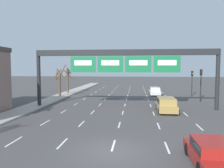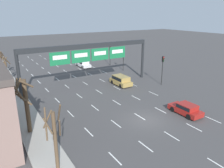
% 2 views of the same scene
% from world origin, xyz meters
% --- Properties ---
extents(ground_plane, '(220.00, 220.00, 0.00)m').
position_xyz_m(ground_plane, '(0.00, 0.00, 0.00)').
color(ground_plane, '#474444').
extents(sidewalk_left, '(2.80, 110.00, 0.15)m').
position_xyz_m(sidewalk_left, '(-11.30, 0.00, 0.07)').
color(sidewalk_left, '#A8A399').
rests_on(sidewalk_left, ground_plane).
extents(lane_dashes, '(13.32, 67.00, 0.01)m').
position_xyz_m(lane_dashes, '(0.00, 13.50, 0.00)').
color(lane_dashes, white).
rests_on(lane_dashes, ground_plane).
extents(sign_gantry, '(21.85, 0.70, 7.03)m').
position_xyz_m(sign_gantry, '(0.00, 13.77, 5.82)').
color(sign_gantry, '#232628').
rests_on(sign_gantry, ground_plane).
extents(car_white, '(1.86, 4.68, 1.39)m').
position_xyz_m(car_white, '(4.78, 27.18, 0.75)').
color(car_white, silver).
rests_on(car_white, ground_plane).
extents(suv_gold, '(1.99, 4.26, 1.58)m').
position_xyz_m(suv_gold, '(4.73, 12.00, 0.89)').
color(suv_gold, '#A88947').
rests_on(suv_gold, ground_plane).
extents(car_red, '(1.80, 4.06, 1.35)m').
position_xyz_m(car_red, '(5.06, -1.37, 0.72)').
color(car_red, maroon).
rests_on(car_red, ground_plane).
extents(traffic_light_near_gantry, '(0.30, 0.35, 4.36)m').
position_xyz_m(traffic_light_near_gantry, '(10.79, 25.50, 3.13)').
color(traffic_light_near_gantry, black).
rests_on(traffic_light_near_gantry, ground_plane).
extents(traffic_light_mid_block, '(0.30, 0.35, 4.69)m').
position_xyz_m(traffic_light_mid_block, '(10.62, 19.89, 3.35)').
color(traffic_light_mid_block, black).
rests_on(traffic_light_mid_block, ground_plane).
extents(traffic_light_far_end, '(0.30, 0.35, 4.85)m').
position_xyz_m(traffic_light_far_end, '(10.62, 8.50, 3.45)').
color(traffic_light_far_end, black).
rests_on(traffic_light_far_end, ground_plane).
extents(tree_bare_closest, '(1.68, 1.70, 4.58)m').
position_xyz_m(tree_bare_closest, '(-11.35, 23.02, 2.48)').
color(tree_bare_closest, brown).
rests_on(tree_bare_closest, sidewalk_left).
extents(tree_bare_second, '(1.32, 1.47, 5.47)m').
position_xyz_m(tree_bare_second, '(-11.15, -3.03, 3.00)').
color(tree_bare_second, brown).
rests_on(tree_bare_second, sidewalk_left).
extents(tree_bare_third, '(2.22, 2.20, 5.36)m').
position_xyz_m(tree_bare_third, '(-11.52, 27.93, 2.87)').
color(tree_bare_third, brown).
rests_on(tree_bare_third, sidewalk_left).
extents(tree_bare_furthest, '(2.01, 2.48, 5.70)m').
position_xyz_m(tree_bare_furthest, '(-11.80, 3.93, 3.36)').
color(tree_bare_furthest, brown).
rests_on(tree_bare_furthest, sidewalk_left).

